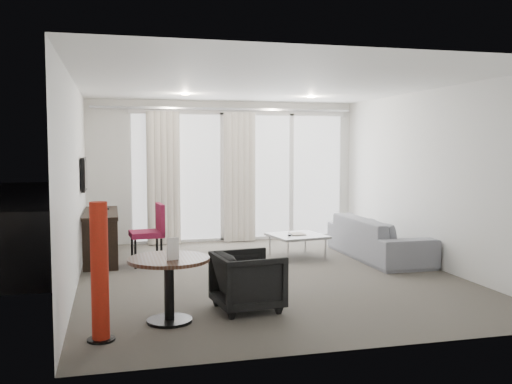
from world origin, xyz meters
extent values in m
cube|color=#514C43|center=(0.00, 0.00, 0.00)|extent=(5.00, 6.00, 0.00)
cube|color=white|center=(0.00, 0.00, 2.60)|extent=(5.00, 6.00, 0.00)
cube|color=silver|center=(-2.50, 0.00, 1.30)|extent=(0.00, 6.00, 2.60)
cube|color=silver|center=(2.50, 0.00, 1.30)|extent=(0.00, 6.00, 2.60)
cube|color=silver|center=(0.00, -3.00, 1.30)|extent=(5.00, 0.00, 2.60)
cylinder|color=#FFE0B2|center=(-0.90, 1.60, 2.59)|extent=(0.12, 0.12, 0.02)
cylinder|color=#FFE0B2|center=(1.20, 1.60, 2.59)|extent=(0.12, 0.12, 0.02)
cylinder|color=#A21E0F|center=(-2.17, -2.21, 0.64)|extent=(0.26, 0.26, 1.27)
imported|color=black|center=(-0.64, -1.58, 0.32)|extent=(0.77, 0.75, 0.63)
imported|color=gray|center=(2.04, 0.72, 0.32)|extent=(0.86, 2.21, 0.65)
cube|color=#4D4D50|center=(0.30, 4.50, -0.06)|extent=(5.60, 3.00, 0.12)
camera|label=1|loc=(-2.04, -7.47, 1.77)|focal=40.00mm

